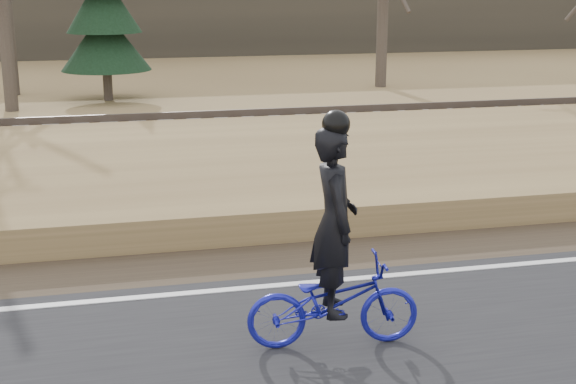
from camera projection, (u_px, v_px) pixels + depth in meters
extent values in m
plane|color=#9A7E4E|center=(361.00, 290.00, 9.36)|extent=(120.00, 120.00, 0.00)
cube|color=silver|center=(356.00, 278.00, 9.53)|extent=(120.00, 0.12, 0.01)
cube|color=#473A2B|center=(332.00, 255.00, 10.48)|extent=(120.00, 1.60, 0.04)
cube|color=#9A7E4E|center=(282.00, 184.00, 13.25)|extent=(120.00, 5.00, 0.44)
cube|color=slate|center=(242.00, 139.00, 16.82)|extent=(120.00, 3.00, 0.45)
cube|color=black|center=(242.00, 126.00, 16.74)|extent=(120.00, 2.40, 0.14)
cube|color=brown|center=(248.00, 125.00, 16.03)|extent=(120.00, 0.07, 0.15)
cube|color=brown|center=(236.00, 113.00, 17.38)|extent=(120.00, 0.07, 0.15)
imported|color=#151794|center=(333.00, 302.00, 7.73)|extent=(1.72, 0.74, 0.88)
imported|color=black|center=(334.00, 222.00, 7.52)|extent=(0.49, 0.70, 1.81)
sphere|color=black|center=(336.00, 124.00, 7.28)|extent=(0.26, 0.26, 0.26)
cylinder|color=#493F35|center=(108.00, 80.00, 23.46)|extent=(0.28, 0.28, 1.18)
cone|color=black|center=(105.00, 40.00, 23.16)|extent=(2.60, 2.60, 1.72)
cone|color=black|center=(103.00, 2.00, 22.88)|extent=(2.15, 2.15, 1.72)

